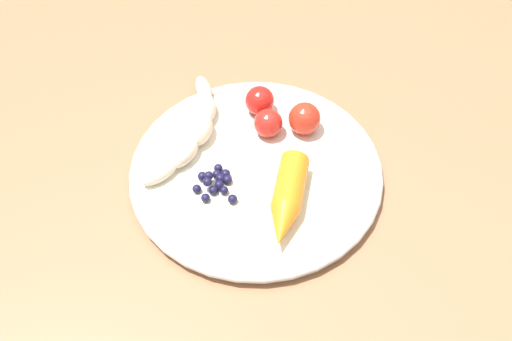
# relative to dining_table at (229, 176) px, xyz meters

# --- Properties ---
(dining_table) EXTENTS (1.25, 0.98, 0.75)m
(dining_table) POSITION_rel_dining_table_xyz_m (0.00, 0.00, 0.00)
(dining_table) COLOR #976948
(dining_table) RESTS_ON ground_plane
(plate) EXTENTS (0.31, 0.31, 0.02)m
(plate) POSITION_rel_dining_table_xyz_m (-0.06, -0.05, 0.08)
(plate) COLOR white
(plate) RESTS_ON dining_table
(banana) EXTENTS (0.20, 0.08, 0.03)m
(banana) POSITION_rel_dining_table_xyz_m (-0.01, 0.04, 0.10)
(banana) COLOR beige
(banana) RESTS_ON plate
(carrot_orange) EXTENTS (0.12, 0.04, 0.03)m
(carrot_orange) POSITION_rel_dining_table_xyz_m (-0.11, -0.09, 0.11)
(carrot_orange) COLOR orange
(carrot_orange) RESTS_ON plate
(blueberry_pile) EXTENTS (0.06, 0.06, 0.02)m
(blueberry_pile) POSITION_rel_dining_table_xyz_m (-0.09, -0.00, 0.09)
(blueberry_pile) COLOR #191638
(blueberry_pile) RESTS_ON plate
(tomato_near) EXTENTS (0.04, 0.04, 0.04)m
(tomato_near) POSITION_rel_dining_table_xyz_m (0.01, -0.05, 0.11)
(tomato_near) COLOR red
(tomato_near) RESTS_ON plate
(tomato_mid) EXTENTS (0.04, 0.04, 0.04)m
(tomato_mid) POSITION_rel_dining_table_xyz_m (0.02, -0.10, 0.11)
(tomato_mid) COLOR red
(tomato_mid) RESTS_ON plate
(tomato_far) EXTENTS (0.04, 0.04, 0.04)m
(tomato_far) POSITION_rel_dining_table_xyz_m (0.04, -0.04, 0.11)
(tomato_far) COLOR red
(tomato_far) RESTS_ON plate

